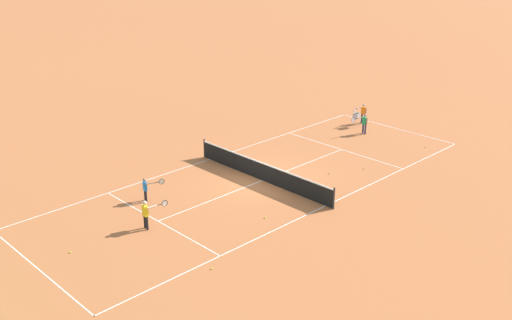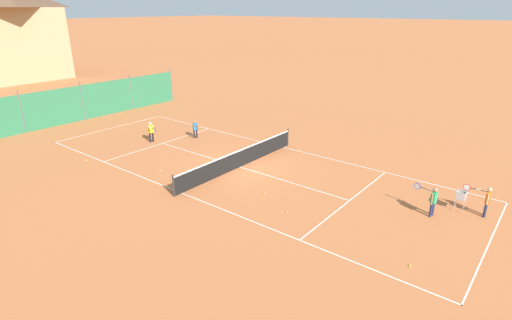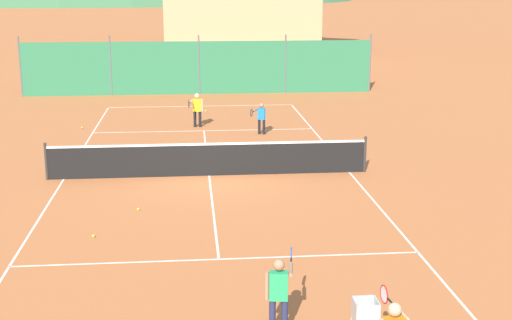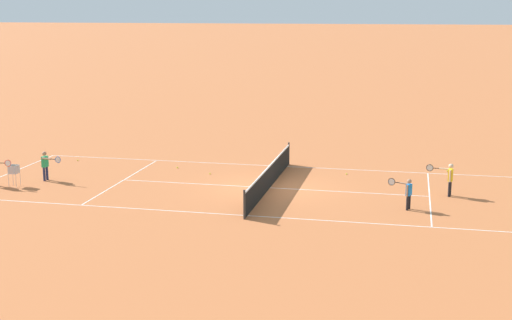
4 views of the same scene
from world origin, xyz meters
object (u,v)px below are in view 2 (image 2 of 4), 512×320
(player_far_baseline, at_px, (433,199))
(tennis_ball_service_box, at_px, (287,212))
(tennis_ball_by_net_right, at_px, (126,131))
(player_far_service, at_px, (151,131))
(ball_hopper, at_px, (461,196))
(tennis_ball_far_corner, at_px, (160,171))
(player_near_service, at_px, (195,128))
(tennis_ball_near_corner, at_px, (87,160))
(tennis_net, at_px, (240,158))
(tennis_ball_mid_court, at_px, (265,194))
(player_near_baseline, at_px, (486,199))
(tennis_ball_alley_right, at_px, (410,266))

(player_far_baseline, height_order, tennis_ball_service_box, player_far_baseline)
(player_far_baseline, bearing_deg, tennis_ball_by_net_right, 91.82)
(player_far_service, xyz_separation_m, ball_hopper, (2.23, -17.51, -0.10))
(player_far_service, bearing_deg, tennis_ball_far_corner, -123.38)
(player_near_service, relative_size, tennis_ball_service_box, 17.52)
(tennis_ball_near_corner, xyz_separation_m, ball_hopper, (6.61, -17.66, 0.63))
(tennis_net, relative_size, player_near_service, 7.94)
(tennis_net, bearing_deg, tennis_ball_mid_court, -120.58)
(tennis_ball_far_corner, bearing_deg, tennis_net, -43.38)
(player_far_service, xyz_separation_m, tennis_ball_service_box, (-2.43, -12.00, -0.72))
(player_far_baseline, height_order, player_near_service, player_far_baseline)
(tennis_ball_mid_court, bearing_deg, player_near_baseline, -64.33)
(player_far_baseline, relative_size, tennis_ball_alley_right, 19.22)
(tennis_ball_mid_court, bearing_deg, tennis_ball_alley_right, -100.97)
(ball_hopper, bearing_deg, tennis_ball_by_net_right, 94.98)
(tennis_ball_service_box, xyz_separation_m, tennis_ball_near_corner, (-1.95, 12.15, 0.00))
(player_far_service, bearing_deg, tennis_net, -88.09)
(player_near_baseline, bearing_deg, tennis_net, 100.70)
(player_far_baseline, bearing_deg, tennis_net, 94.86)
(player_far_baseline, bearing_deg, tennis_ball_alley_right, -172.48)
(player_far_baseline, relative_size, player_near_service, 1.10)
(player_near_baseline, bearing_deg, player_near_service, 90.25)
(player_near_service, xyz_separation_m, ball_hopper, (-0.07, -15.94, -0.02))
(player_far_baseline, relative_size, player_near_baseline, 0.99)
(player_near_baseline, distance_m, tennis_ball_far_corner, 15.09)
(tennis_net, relative_size, ball_hopper, 10.31)
(player_near_service, xyz_separation_m, tennis_ball_by_net_right, (-1.88, 4.91, -0.64))
(player_near_service, height_order, player_near_baseline, player_near_baseline)
(tennis_net, distance_m, player_near_service, 5.92)
(tennis_net, height_order, tennis_ball_alley_right, tennis_net)
(tennis_net, height_order, tennis_ball_by_net_right, tennis_net)
(player_near_service, relative_size, tennis_ball_alley_right, 17.52)
(tennis_ball_by_net_right, bearing_deg, tennis_ball_alley_right, -99.27)
(ball_hopper, bearing_deg, tennis_ball_mid_court, 117.50)
(tennis_ball_alley_right, bearing_deg, player_near_service, 71.49)
(tennis_net, xyz_separation_m, tennis_ball_by_net_right, (0.18, 10.46, -0.47))
(tennis_ball_far_corner, height_order, tennis_ball_by_net_right, same)
(player_far_baseline, bearing_deg, tennis_ball_mid_court, 112.00)
(tennis_ball_alley_right, xyz_separation_m, tennis_ball_far_corner, (0.14, 12.98, 0.00))
(player_far_service, bearing_deg, ball_hopper, -82.73)
(player_near_baseline, height_order, player_far_service, player_far_service)
(player_far_baseline, relative_size, ball_hopper, 1.43)
(tennis_ball_alley_right, bearing_deg, tennis_ball_mid_court, 79.03)
(tennis_ball_far_corner, height_order, tennis_ball_mid_court, same)
(ball_hopper, bearing_deg, tennis_ball_service_box, 130.23)
(tennis_net, height_order, player_near_service, player_near_service)
(tennis_ball_service_box, relative_size, ball_hopper, 0.07)
(player_far_baseline, xyz_separation_m, tennis_ball_service_box, (-3.48, 4.70, -0.71))
(player_near_baseline, height_order, tennis_ball_alley_right, player_near_baseline)
(tennis_ball_far_corner, bearing_deg, ball_hopper, -69.22)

